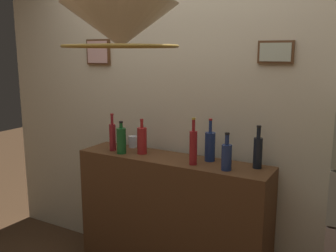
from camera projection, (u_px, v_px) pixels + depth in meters
name	position (u px, v px, depth m)	size (l,w,h in m)	color
panelled_rear_partition	(187.00, 83.00, 2.87)	(3.74, 0.15, 2.90)	beige
bar_shelf_unit	(171.00, 220.00, 2.86)	(1.49, 0.34, 0.98)	brown
liquor_bottle_amaro	(121.00, 140.00, 2.87)	(0.07, 0.07, 0.25)	#195825
liquor_bottle_mezcal	(210.00, 146.00, 2.67)	(0.07, 0.07, 0.31)	navy
liquor_bottle_vermouth	(258.00, 151.00, 2.50)	(0.06, 0.06, 0.29)	black
liquor_bottle_brandy	(227.00, 156.00, 2.47)	(0.07, 0.07, 0.25)	navy
liquor_bottle_whiskey	(142.00, 140.00, 2.87)	(0.07, 0.07, 0.27)	#A62121
liquor_bottle_vodka	(193.00, 147.00, 2.58)	(0.05, 0.05, 0.33)	maroon
liquor_bottle_rum	(112.00, 136.00, 2.95)	(0.05, 0.05, 0.30)	maroon
glass_tumbler_rocks	(133.00, 142.00, 3.07)	(0.07, 0.07, 0.09)	silver
pendant_lamp	(120.00, 27.00, 1.87)	(0.59, 0.59, 0.63)	#EFE5C6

